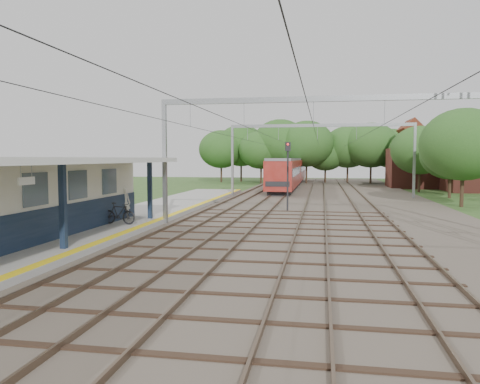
# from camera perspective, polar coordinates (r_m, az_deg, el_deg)

# --- Properties ---
(ground) EXTENTS (160.00, 160.00, 0.00)m
(ground) POSITION_cam_1_polar(r_m,az_deg,el_deg) (11.35, -9.97, -15.25)
(ground) COLOR #2D4C1E
(ground) RESTS_ON ground
(ballast_bed) EXTENTS (18.00, 90.00, 0.10)m
(ballast_bed) POSITION_cam_1_polar(r_m,az_deg,el_deg) (40.22, 10.39, -1.21)
(ballast_bed) COLOR #473D33
(ballast_bed) RESTS_ON ground
(platform) EXTENTS (5.00, 52.00, 0.35)m
(platform) POSITION_cam_1_polar(r_m,az_deg,el_deg) (26.77, -14.86, -3.68)
(platform) COLOR gray
(platform) RESTS_ON ground
(yellow_stripe) EXTENTS (0.45, 52.00, 0.01)m
(yellow_stripe) POSITION_cam_1_polar(r_m,az_deg,el_deg) (25.89, -10.33, -3.47)
(yellow_stripe) COLOR yellow
(yellow_stripe) RESTS_ON platform
(station_building) EXTENTS (3.41, 18.00, 3.40)m
(station_building) POSITION_cam_1_polar(r_m,az_deg,el_deg) (21.26, -26.32, -0.90)
(station_building) COLOR beige
(station_building) RESTS_ON platform
(canopy) EXTENTS (6.40, 20.00, 3.44)m
(canopy) POSITION_cam_1_polar(r_m,az_deg,el_deg) (19.73, -25.59, 3.41)
(canopy) COLOR #101D33
(canopy) RESTS_ON platform
(rail_tracks) EXTENTS (11.80, 88.00, 0.15)m
(rail_tracks) POSITION_cam_1_polar(r_m,az_deg,el_deg) (40.27, 6.83, -0.99)
(rail_tracks) COLOR brown
(rail_tracks) RESTS_ON ballast_bed
(catenary_system) EXTENTS (17.22, 88.00, 7.00)m
(catenary_system) POSITION_cam_1_polar(r_m,az_deg,el_deg) (35.38, 9.56, 6.93)
(catenary_system) COLOR gray
(catenary_system) RESTS_ON ground
(tree_band) EXTENTS (31.72, 30.88, 8.82)m
(tree_band) POSITION_cam_1_polar(r_m,az_deg,el_deg) (67.18, 10.16, 5.07)
(tree_band) COLOR #382619
(tree_band) RESTS_ON ground
(house_near) EXTENTS (7.00, 6.12, 7.89)m
(house_near) POSITION_cam_1_polar(r_m,az_deg,el_deg) (58.67, 27.19, 2.94)
(house_near) COLOR brown
(house_near) RESTS_ON ground
(house_far) EXTENTS (8.00, 6.12, 8.66)m
(house_far) POSITION_cam_1_polar(r_m,az_deg,el_deg) (63.26, 21.25, 3.39)
(house_far) COLOR brown
(house_far) RESTS_ON ground
(person) EXTENTS (0.68, 0.48, 1.77)m
(person) POSITION_cam_1_polar(r_m,az_deg,el_deg) (27.25, -13.88, -1.29)
(person) COLOR silver
(person) RESTS_ON platform
(bicycle) EXTENTS (1.91, 0.75, 1.12)m
(bicycle) POSITION_cam_1_polar(r_m,az_deg,el_deg) (24.95, -14.55, -2.54)
(bicycle) COLOR black
(bicycle) RESTS_ON platform
(train) EXTENTS (2.77, 34.49, 3.65)m
(train) POSITION_cam_1_polar(r_m,az_deg,el_deg) (61.74, 6.10, 2.53)
(train) COLOR black
(train) RESTS_ON ballast_bed
(signal_post) EXTENTS (0.39, 0.34, 4.86)m
(signal_post) POSITION_cam_1_polar(r_m,az_deg,el_deg) (32.32, 5.84, 3.11)
(signal_post) COLOR black
(signal_post) RESTS_ON ground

